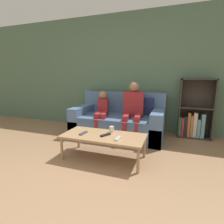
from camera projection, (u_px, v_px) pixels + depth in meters
ground_plane at (63, 191)px, 1.90m from camera, size 22.00×22.00×0.00m
wall_back at (126, 73)px, 4.01m from camera, size 12.00×0.06×2.60m
couch at (119, 122)px, 3.69m from camera, size 1.84×0.97×0.89m
bookshelf at (194, 116)px, 3.55m from camera, size 0.63×0.28×1.19m
coffee_table at (104, 137)px, 2.60m from camera, size 1.23×0.57×0.38m
person_adult at (133, 106)px, 3.42m from camera, size 0.42×0.69×1.13m
person_child at (102, 111)px, 3.59m from camera, size 0.36×0.68×0.93m
cup_near at (112, 129)px, 2.71m from camera, size 0.07×0.07×0.10m
tv_remote_0 at (83, 133)px, 2.65m from camera, size 0.06×0.17×0.02m
tv_remote_1 at (105, 135)px, 2.56m from camera, size 0.13×0.17×0.02m
tv_remote_2 at (118, 138)px, 2.42m from camera, size 0.06×0.17×0.02m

